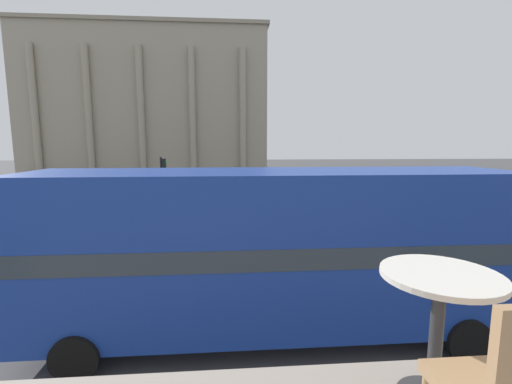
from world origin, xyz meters
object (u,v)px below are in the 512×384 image
at_px(traffic_light_near, 314,200).
at_px(pedestrian_olive, 201,187).
at_px(plaza_building_left, 153,106).
at_px(double_decker_bus, 273,248).
at_px(pedestrian_yellow, 137,201).
at_px(cafe_dining_table, 438,308).
at_px(car_white, 286,195).
at_px(traffic_light_mid, 163,181).

xyz_separation_m(traffic_light_near, pedestrian_olive, (-5.90, 15.92, -1.42)).
relative_size(plaza_building_left, traffic_light_near, 9.73).
height_order(double_decker_bus, traffic_light_near, double_decker_bus).
xyz_separation_m(double_decker_bus, plaza_building_left, (-12.90, 49.01, 8.41)).
bearing_deg(traffic_light_near, pedestrian_yellow, 137.55).
height_order(double_decker_bus, cafe_dining_table, double_decker_bus).
xyz_separation_m(pedestrian_yellow, pedestrian_olive, (3.46, 7.35, -0.03)).
xyz_separation_m(car_white, pedestrian_olive, (-6.78, 3.68, 0.26)).
bearing_deg(pedestrian_yellow, pedestrian_olive, -140.82).
bearing_deg(traffic_light_mid, plaza_building_left, 102.41).
xyz_separation_m(traffic_light_mid, pedestrian_olive, (1.39, 9.52, -1.59)).
bearing_deg(pedestrian_olive, traffic_light_mid, -24.28).
relative_size(double_decker_bus, traffic_light_mid, 2.79).
xyz_separation_m(cafe_dining_table, pedestrian_yellow, (-6.99, 20.56, -2.81)).
relative_size(traffic_light_near, pedestrian_yellow, 2.11).
bearing_deg(traffic_light_near, pedestrian_olive, 110.34).
height_order(traffic_light_near, car_white, traffic_light_near).
xyz_separation_m(traffic_light_near, car_white, (0.88, 12.24, -1.68)).
bearing_deg(pedestrian_yellow, cafe_dining_table, 83.17).
height_order(double_decker_bus, plaza_building_left, plaza_building_left).
relative_size(plaza_building_left, car_white, 8.39).
xyz_separation_m(double_decker_bus, car_white, (3.34, 18.20, -1.55)).
distance_m(double_decker_bus, cafe_dining_table, 6.23).
bearing_deg(plaza_building_left, cafe_dining_table, -76.73).
bearing_deg(cafe_dining_table, car_white, 82.34).
height_order(car_white, pedestrian_yellow, pedestrian_yellow).
bearing_deg(cafe_dining_table, traffic_light_near, 78.80).
distance_m(cafe_dining_table, traffic_light_mid, 19.08).
bearing_deg(double_decker_bus, car_white, 75.00).
distance_m(cafe_dining_table, plaza_building_left, 56.96).
bearing_deg(traffic_light_near, double_decker_bus, -112.39).
distance_m(plaza_building_left, traffic_light_mid, 38.39).
relative_size(cafe_dining_table, traffic_light_near, 0.20).
bearing_deg(plaza_building_left, double_decker_bus, -75.26).
relative_size(cafe_dining_table, pedestrian_yellow, 0.43).
bearing_deg(double_decker_bus, cafe_dining_table, -93.82).
distance_m(double_decker_bus, plaza_building_left, 51.37).
xyz_separation_m(traffic_light_mid, pedestrian_yellow, (-2.07, 2.16, -1.56)).
xyz_separation_m(double_decker_bus, traffic_light_near, (2.46, 5.96, 0.12)).
relative_size(cafe_dining_table, plaza_building_left, 0.02).
bearing_deg(pedestrian_olive, traffic_light_near, 4.38).
relative_size(double_decker_bus, pedestrian_yellow, 6.36).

